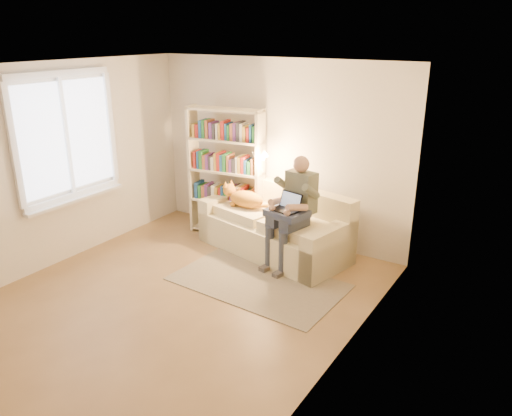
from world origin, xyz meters
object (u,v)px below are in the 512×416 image
Objects in this scene: person at (294,205)px; cat at (243,198)px; sofa at (276,229)px; bookshelf at (226,166)px; laptop at (287,205)px.

person is 0.98m from cat.
sofa is at bearing 14.72° from cat.
cat is 0.42× the size of bookshelf.
bookshelf reaches higher than cat.
sofa reaches higher than cat.
sofa is at bearing 160.66° from person.
person is at bearing -1.29° from cat.
bookshelf is at bearing 168.11° from cat.
cat is (-0.54, -0.03, 0.37)m from sofa.
cat is at bearing -32.65° from bookshelf.
sofa is 0.74m from laptop.
sofa is 6.04× the size of laptop.
sofa is 0.69m from person.
laptop is 1.43m from bookshelf.
bookshelf is (-1.31, 0.52, 0.20)m from laptop.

